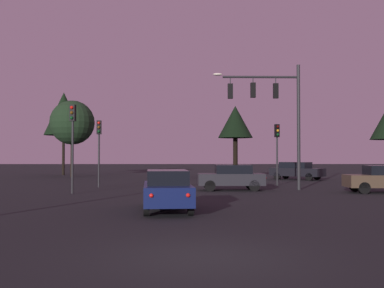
{
  "coord_description": "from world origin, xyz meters",
  "views": [
    {
      "loc": [
        -0.27,
        -9.42,
        2.04
      ],
      "look_at": [
        -0.04,
        17.63,
        2.75
      ],
      "focal_mm": 43.19,
      "sensor_mm": 36.0,
      "label": 1
    }
  ],
  "objects_px": {
    "car_nearside_lane": "(167,189)",
    "traffic_light_corner_left": "(277,142)",
    "traffic_signal_mast_arm": "(273,105)",
    "tree_center_horizon": "(235,123)",
    "tree_behind_sign": "(64,114)",
    "traffic_light_corner_right": "(73,131)",
    "car_crossing_left": "(231,177)",
    "traffic_light_median": "(99,140)",
    "tree_right_cluster": "(72,123)",
    "car_far_lane": "(297,170)"
  },
  "relations": [
    {
      "from": "traffic_light_corner_right",
      "to": "car_crossing_left",
      "type": "relative_size",
      "value": 1.21
    },
    {
      "from": "traffic_light_corner_left",
      "to": "traffic_light_median",
      "type": "distance_m",
      "value": 12.18
    },
    {
      "from": "traffic_light_corner_left",
      "to": "car_crossing_left",
      "type": "height_order",
      "value": "traffic_light_corner_left"
    },
    {
      "from": "tree_behind_sign",
      "to": "tree_center_horizon",
      "type": "height_order",
      "value": "tree_behind_sign"
    },
    {
      "from": "traffic_light_median",
      "to": "traffic_signal_mast_arm",
      "type": "bearing_deg",
      "value": -13.03
    },
    {
      "from": "tree_behind_sign",
      "to": "traffic_light_corner_left",
      "type": "bearing_deg",
      "value": -41.92
    },
    {
      "from": "traffic_light_median",
      "to": "tree_center_horizon",
      "type": "xyz_separation_m",
      "value": [
        10.08,
        10.94,
        1.94
      ]
    },
    {
      "from": "traffic_light_corner_right",
      "to": "car_far_lane",
      "type": "xyz_separation_m",
      "value": [
        15.66,
        14.76,
        -2.61
      ]
    },
    {
      "from": "car_crossing_left",
      "to": "traffic_light_median",
      "type": "bearing_deg",
      "value": 161.68
    },
    {
      "from": "tree_behind_sign",
      "to": "traffic_light_corner_right",
      "type": "bearing_deg",
      "value": -73.85
    },
    {
      "from": "traffic_light_corner_right",
      "to": "traffic_light_corner_left",
      "type": "bearing_deg",
      "value": 29.17
    },
    {
      "from": "traffic_light_corner_left",
      "to": "tree_right_cluster",
      "type": "xyz_separation_m",
      "value": [
        -17.54,
        13.09,
        2.28
      ]
    },
    {
      "from": "car_crossing_left",
      "to": "tree_center_horizon",
      "type": "height_order",
      "value": "tree_center_horizon"
    },
    {
      "from": "traffic_light_median",
      "to": "car_nearside_lane",
      "type": "distance_m",
      "value": 14.13
    },
    {
      "from": "traffic_signal_mast_arm",
      "to": "traffic_light_corner_left",
      "type": "distance_m",
      "value": 4.91
    },
    {
      "from": "tree_right_cluster",
      "to": "tree_center_horizon",
      "type": "bearing_deg",
      "value": -14.08
    },
    {
      "from": "traffic_signal_mast_arm",
      "to": "tree_right_cluster",
      "type": "xyz_separation_m",
      "value": [
        -16.48,
        17.39,
        0.17
      ]
    },
    {
      "from": "tree_center_horizon",
      "to": "tree_right_cluster",
      "type": "bearing_deg",
      "value": 165.92
    },
    {
      "from": "traffic_signal_mast_arm",
      "to": "tree_center_horizon",
      "type": "distance_m",
      "value": 13.52
    },
    {
      "from": "traffic_light_median",
      "to": "car_far_lane",
      "type": "xyz_separation_m",
      "value": [
        15.23,
        9.55,
        -2.3
      ]
    },
    {
      "from": "traffic_signal_mast_arm",
      "to": "traffic_light_corner_left",
      "type": "xyz_separation_m",
      "value": [
        1.05,
        4.3,
        -2.12
      ]
    },
    {
      "from": "car_crossing_left",
      "to": "tree_center_horizon",
      "type": "bearing_deg",
      "value": 83.14
    },
    {
      "from": "car_crossing_left",
      "to": "tree_behind_sign",
      "type": "bearing_deg",
      "value": 125.81
    },
    {
      "from": "car_far_lane",
      "to": "tree_right_cluster",
      "type": "bearing_deg",
      "value": 165.66
    },
    {
      "from": "traffic_light_corner_left",
      "to": "tree_center_horizon",
      "type": "relative_size",
      "value": 0.65
    },
    {
      "from": "car_nearside_lane",
      "to": "traffic_light_corner_left",
      "type": "bearing_deg",
      "value": 64.65
    },
    {
      "from": "car_crossing_left",
      "to": "tree_center_horizon",
      "type": "relative_size",
      "value": 0.61
    },
    {
      "from": "traffic_light_median",
      "to": "traffic_light_corner_right",
      "type": "bearing_deg",
      "value": -94.71
    },
    {
      "from": "car_crossing_left",
      "to": "car_far_lane",
      "type": "distance_m",
      "value": 14.09
    },
    {
      "from": "traffic_light_corner_right",
      "to": "traffic_light_median",
      "type": "bearing_deg",
      "value": 85.29
    },
    {
      "from": "car_crossing_left",
      "to": "tree_behind_sign",
      "type": "distance_m",
      "value": 27.89
    },
    {
      "from": "traffic_light_corner_left",
      "to": "tree_right_cluster",
      "type": "distance_m",
      "value": 22.0
    },
    {
      "from": "car_nearside_lane",
      "to": "car_crossing_left",
      "type": "distance_m",
      "value": 10.74
    },
    {
      "from": "traffic_light_corner_right",
      "to": "car_nearside_lane",
      "type": "height_order",
      "value": "traffic_light_corner_right"
    },
    {
      "from": "traffic_signal_mast_arm",
      "to": "traffic_light_corner_left",
      "type": "relative_size",
      "value": 1.78
    },
    {
      "from": "car_crossing_left",
      "to": "tree_behind_sign",
      "type": "xyz_separation_m",
      "value": [
        -15.96,
        22.13,
        5.79
      ]
    },
    {
      "from": "tree_center_horizon",
      "to": "tree_right_cluster",
      "type": "xyz_separation_m",
      "value": [
        -15.57,
        3.9,
        0.27
      ]
    },
    {
      "from": "car_nearside_lane",
      "to": "car_crossing_left",
      "type": "height_order",
      "value": "same"
    },
    {
      "from": "traffic_signal_mast_arm",
      "to": "tree_center_horizon",
      "type": "relative_size",
      "value": 1.16
    },
    {
      "from": "traffic_signal_mast_arm",
      "to": "tree_right_cluster",
      "type": "bearing_deg",
      "value": 133.46
    },
    {
      "from": "car_crossing_left",
      "to": "tree_right_cluster",
      "type": "height_order",
      "value": "tree_right_cluster"
    },
    {
      "from": "traffic_light_corner_left",
      "to": "car_nearside_lane",
      "type": "relative_size",
      "value": 0.91
    },
    {
      "from": "traffic_signal_mast_arm",
      "to": "car_far_lane",
      "type": "xyz_separation_m",
      "value": [
        4.24,
        12.09,
        -4.34
      ]
    },
    {
      "from": "traffic_light_median",
      "to": "car_crossing_left",
      "type": "relative_size",
      "value": 1.09
    },
    {
      "from": "traffic_light_corner_right",
      "to": "car_crossing_left",
      "type": "bearing_deg",
      "value": 15.27
    },
    {
      "from": "traffic_light_corner_left",
      "to": "traffic_light_corner_right",
      "type": "bearing_deg",
      "value": -150.83
    },
    {
      "from": "traffic_light_corner_left",
      "to": "tree_behind_sign",
      "type": "xyz_separation_m",
      "value": [
        -19.58,
        17.58,
        3.56
      ]
    },
    {
      "from": "tree_center_horizon",
      "to": "traffic_light_median",
      "type": "bearing_deg",
      "value": -132.65
    },
    {
      "from": "car_crossing_left",
      "to": "tree_right_cluster",
      "type": "xyz_separation_m",
      "value": [
        -13.92,
        17.64,
        4.51
      ]
    },
    {
      "from": "traffic_light_corner_left",
      "to": "tree_center_horizon",
      "type": "distance_m",
      "value": 9.61
    }
  ]
}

